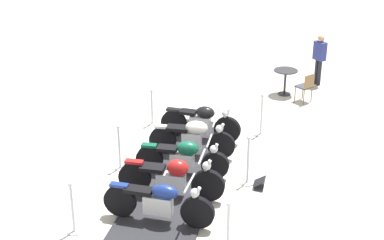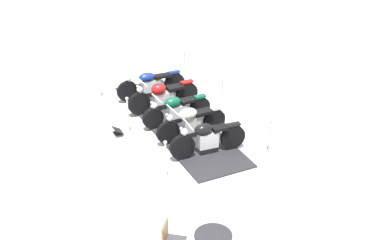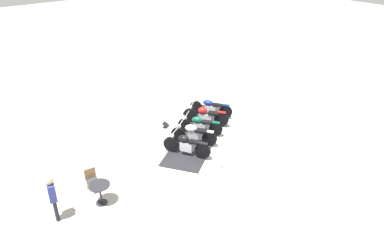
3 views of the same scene
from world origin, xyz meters
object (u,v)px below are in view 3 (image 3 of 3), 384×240
at_px(motorcycle_cream, 193,133).
at_px(stanchion_left_mid, 231,131).
at_px(motorcycle_black, 186,145).
at_px(stanchion_right_mid, 170,122).
at_px(motorcycle_navy, 210,107).
at_px(stanchion_right_front, 187,101).
at_px(stanchion_left_rear, 217,163).
at_px(info_placard, 166,126).
at_px(motorcycle_maroon, 205,115).
at_px(motorcycle_forest, 199,125).
at_px(stanchion_right_rear, 148,150).
at_px(cafe_chair_near_table, 92,179).
at_px(bystander_person, 53,195).
at_px(cafe_table, 100,189).
at_px(stanchion_left_front, 242,107).

relative_size(motorcycle_cream, stanchion_left_mid, 1.59).
distance_m(motorcycle_black, stanchion_right_mid, 2.39).
distance_m(motorcycle_navy, stanchion_left_mid, 2.43).
distance_m(motorcycle_cream, stanchion_right_front, 3.80).
bearing_deg(stanchion_left_rear, info_placard, -6.42).
bearing_deg(stanchion_left_mid, stanchion_left_rear, 123.43).
relative_size(motorcycle_navy, stanchion_left_rear, 1.93).
relative_size(motorcycle_maroon, motorcycle_forest, 1.07).
distance_m(stanchion_right_rear, cafe_chair_near_table, 2.75).
relative_size(motorcycle_black, bystander_person, 1.15).
bearing_deg(cafe_table, stanchion_left_mid, -87.00).
bearing_deg(stanchion_right_rear, info_placard, -50.59).
relative_size(motorcycle_cream, cafe_table, 2.23).
bearing_deg(motorcycle_navy, motorcycle_forest, 91.82).
relative_size(motorcycle_navy, stanchion_left_mid, 1.77).
xyz_separation_m(stanchion_right_mid, info_placard, (0.30, 0.05, -0.31)).
xyz_separation_m(motorcycle_cream, bystander_person, (-0.89, 6.36, 0.45)).
bearing_deg(motorcycle_cream, cafe_table, 66.53).
height_order(stanchion_left_rear, info_placard, stanchion_left_rear).
distance_m(stanchion_left_rear, info_placard, 4.19).
xyz_separation_m(motorcycle_maroon, stanchion_left_front, (-0.37, -2.16, -0.11)).
bearing_deg(cafe_table, stanchion_right_mid, -60.37).
xyz_separation_m(motorcycle_forest, cafe_table, (-1.59, 5.69, 0.12)).
distance_m(motorcycle_cream, bystander_person, 6.44).
bearing_deg(stanchion_right_rear, motorcycle_cream, -98.45).
bearing_deg(motorcycle_cream, stanchion_right_rear, 45.82).
bearing_deg(stanchion_right_mid, bystander_person, 112.32).
bearing_deg(motorcycle_cream, motorcycle_black, 87.70).
bearing_deg(stanchion_left_mid, motorcycle_black, 85.29).
bearing_deg(stanchion_right_mid, motorcycle_cream, 179.81).
bearing_deg(stanchion_right_front, stanchion_left_mid, 172.34).
bearing_deg(motorcycle_forest, info_placard, -6.33).
height_order(stanchion_left_front, bystander_person, bystander_person).
bearing_deg(stanchion_right_rear, motorcycle_black, -122.17).
xyz_separation_m(motorcycle_maroon, bystander_person, (-1.94, 7.95, 0.47)).
bearing_deg(info_placard, cafe_chair_near_table, 172.06).
bearing_deg(stanchion_right_mid, stanchion_right_front, -56.57).
bearing_deg(stanchion_right_rear, motorcycle_forest, -85.88).
bearing_deg(stanchion_left_mid, info_placard, 31.21).
distance_m(stanchion_right_front, bystander_person, 9.42).
xyz_separation_m(motorcycle_maroon, cafe_chair_near_table, (-1.30, 6.41, 0.02)).
height_order(motorcycle_maroon, cafe_chair_near_table, motorcycle_maroon).
xyz_separation_m(motorcycle_black, bystander_person, (-0.37, 5.57, 0.47)).
bearing_deg(stanchion_left_rear, motorcycle_cream, -13.53).
xyz_separation_m(stanchion_right_front, info_placard, (-1.10, 2.18, -0.25)).
bearing_deg(cafe_chair_near_table, motorcycle_navy, 109.65).
xyz_separation_m(motorcycle_navy, stanchion_right_mid, (0.15, 2.38, -0.11)).
height_order(motorcycle_navy, motorcycle_cream, motorcycle_cream).
distance_m(motorcycle_maroon, stanchion_left_rear, 3.82).
relative_size(motorcycle_forest, stanchion_left_mid, 1.63).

